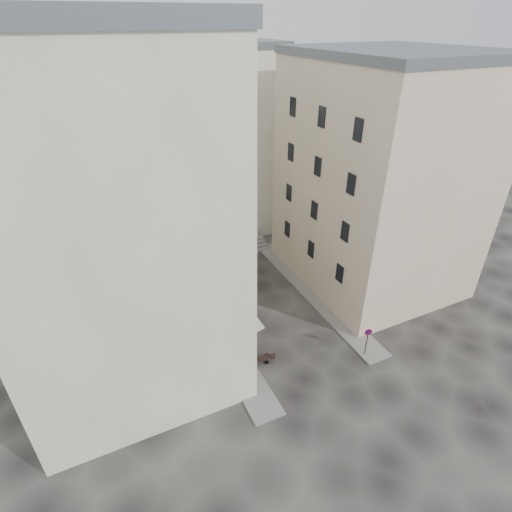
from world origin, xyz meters
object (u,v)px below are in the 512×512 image
bistro_table_a (266,358)px  pedestrian (232,306)px  bistro_table_b (244,340)px  no_parking_sign (368,337)px

bistro_table_a → pedestrian: size_ratio=0.70×
bistro_table_a → bistro_table_b: size_ratio=0.95×
bistro_table_b → bistro_table_a: bearing=-73.2°
bistro_table_a → bistro_table_b: bearing=106.8°
no_parking_sign → bistro_table_a: bearing=177.7°
no_parking_sign → pedestrian: bearing=146.6°
bistro_table_b → pedestrian: bearing=81.5°
bistro_table_b → no_parking_sign: bearing=-32.1°
bistro_table_a → pedestrian: 5.83m
no_parking_sign → bistro_table_b: 8.65m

